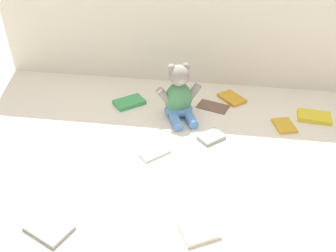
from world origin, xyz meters
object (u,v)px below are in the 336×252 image
object	(u,v)px
book_case_2	(284,125)
book_case_8	(213,106)
book_case_6	(129,102)
book_case_1	(232,98)
book_case_5	(154,152)
book_case_4	(314,117)
book_case_0	(199,229)
book_case_7	(49,228)
teddy_bear	(179,97)
book_case_3	(211,137)

from	to	relation	value
book_case_2	book_case_8	world-z (taller)	book_case_2
book_case_6	book_case_8	xyz separation A→B (m)	(0.37, 0.03, -0.00)
book_case_1	book_case_8	world-z (taller)	book_case_1
book_case_5	book_case_2	bearing A→B (deg)	72.72
book_case_4	book_case_0	bearing A→B (deg)	-27.49
book_case_2	book_case_6	bearing A→B (deg)	156.95
book_case_5	book_case_6	size ratio (longest dim) A/B	0.85
book_case_0	book_case_5	distance (m)	0.39
book_case_2	book_case_7	world-z (taller)	book_case_7
teddy_bear	book_case_1	world-z (taller)	teddy_bear
teddy_bear	book_case_2	distance (m)	0.45
book_case_1	book_case_3	bearing A→B (deg)	35.26
book_case_1	book_case_7	xyz separation A→B (m)	(-0.53, -0.82, -0.00)
book_case_5	book_case_6	bearing A→B (deg)	163.98
book_case_0	book_case_2	size ratio (longest dim) A/B	1.03
book_case_0	book_case_8	world-z (taller)	book_case_0
book_case_4	book_case_1	bearing A→B (deg)	-101.29
book_case_4	book_case_8	bearing A→B (deg)	-88.11
teddy_bear	book_case_1	xyz separation A→B (m)	(0.23, 0.16, -0.08)
book_case_4	book_case_7	distance (m)	1.13
book_case_4	book_case_6	size ratio (longest dim) A/B	1.04
book_case_0	book_case_8	bearing A→B (deg)	151.67
book_case_0	book_case_8	xyz separation A→B (m)	(0.01, 0.69, -0.00)
book_case_2	book_case_6	distance (m)	0.67
book_case_1	book_case_5	distance (m)	0.52
book_case_1	book_case_2	size ratio (longest dim) A/B	1.17
teddy_bear	book_case_2	size ratio (longest dim) A/B	2.32
book_case_5	book_case_1	bearing A→B (deg)	103.17
book_case_2	book_case_5	size ratio (longest dim) A/B	0.92
book_case_4	book_case_6	distance (m)	0.80
book_case_1	book_case_4	bearing A→B (deg)	122.08
book_case_0	teddy_bear	bearing A→B (deg)	164.88
book_case_6	book_case_7	distance (m)	0.72
book_case_0	book_case_6	bearing A→B (deg)	-178.81
teddy_bear	book_case_8	size ratio (longest dim) A/B	1.77
book_case_0	book_case_5	xyz separation A→B (m)	(-0.19, 0.34, -0.00)
book_case_2	book_case_4	size ratio (longest dim) A/B	0.76
book_case_1	book_case_2	distance (m)	0.28
book_case_7	book_case_8	distance (m)	0.87
teddy_bear	book_case_4	world-z (taller)	teddy_bear
book_case_2	book_case_8	distance (m)	0.32
teddy_bear	book_case_3	bearing A→B (deg)	-68.04
book_case_6	book_case_0	bearing A→B (deg)	-10.70
book_case_5	book_case_7	xyz separation A→B (m)	(-0.24, -0.39, 0.00)
teddy_bear	book_case_8	distance (m)	0.19
book_case_0	book_case_2	xyz separation A→B (m)	(0.31, 0.58, -0.00)
book_case_0	book_case_1	size ratio (longest dim) A/B	0.88
book_case_1	book_case_5	bearing A→B (deg)	16.06
teddy_bear	book_case_0	size ratio (longest dim) A/B	2.25
book_case_5	book_case_4	bearing A→B (deg)	73.81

